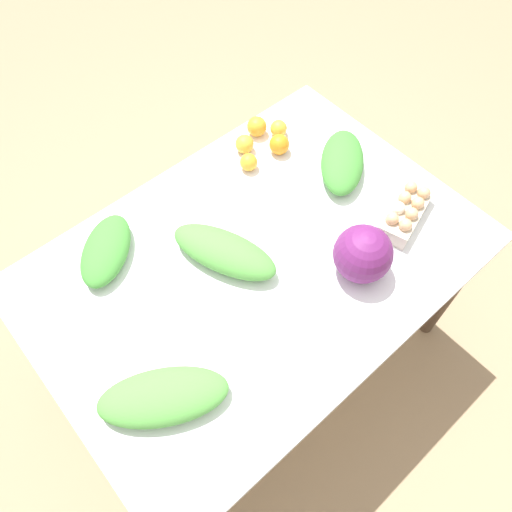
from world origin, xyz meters
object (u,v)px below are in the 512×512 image
object	(u,v)px
greens_bunch_beet_tops	(224,252)
orange_1	(245,144)
greens_bunch_kale	(163,397)
orange_3	(279,144)
greens_bunch_chard	(342,162)
greens_bunch_scallion	(106,250)
orange_0	(257,126)
orange_2	(279,128)
egg_carton	(406,211)
cabbage_purple	(363,254)
orange_4	(249,162)

from	to	relation	value
greens_bunch_beet_tops	orange_1	size ratio (longest dim) A/B	5.21
greens_bunch_kale	orange_1	bearing A→B (deg)	36.41
orange_3	greens_bunch_chard	bearing A→B (deg)	-63.61
greens_bunch_scallion	orange_0	xyz separation A→B (m)	(0.74, 0.10, 0.00)
greens_bunch_scallion	orange_2	world-z (taller)	greens_bunch_scallion
orange_3	egg_carton	bearing A→B (deg)	-77.86
orange_0	orange_1	size ratio (longest dim) A/B	1.08
greens_bunch_scallion	cabbage_purple	bearing A→B (deg)	-44.61
egg_carton	cabbage_purple	bearing A→B (deg)	170.81
orange_1	greens_bunch_kale	bearing A→B (deg)	-143.59
orange_1	orange_4	distance (m)	0.09
greens_bunch_scallion	orange_4	world-z (taller)	greens_bunch_scallion
greens_bunch_scallion	orange_2	size ratio (longest dim) A/B	4.32
greens_bunch_beet_tops	greens_bunch_kale	bearing A→B (deg)	-149.02
cabbage_purple	orange_0	size ratio (longest dim) A/B	2.44
greens_bunch_scallion	orange_1	bearing A→B (deg)	5.82
greens_bunch_chard	orange_2	xyz separation A→B (m)	(-0.05, 0.29, -0.01)
greens_bunch_beet_tops	orange_4	bearing A→B (deg)	38.05
cabbage_purple	greens_bunch_scallion	xyz separation A→B (m)	(-0.58, 0.57, -0.06)
egg_carton	greens_bunch_beet_tops	world-z (taller)	egg_carton
cabbage_purple	orange_2	world-z (taller)	cabbage_purple
orange_3	cabbage_purple	bearing A→B (deg)	-106.03
egg_carton	greens_bunch_beet_tops	size ratio (longest dim) A/B	0.73
cabbage_purple	orange_1	world-z (taller)	cabbage_purple
cabbage_purple	orange_2	distance (m)	0.66
cabbage_purple	greens_bunch_beet_tops	xyz separation A→B (m)	(-0.30, 0.31, -0.05)
cabbage_purple	orange_3	distance (m)	0.57
greens_bunch_kale	orange_3	distance (m)	1.00
orange_2	orange_3	size ratio (longest dim) A/B	0.85
egg_carton	orange_1	xyz separation A→B (m)	(-0.20, 0.60, -0.01)
orange_0	orange_3	bearing A→B (deg)	-89.71
orange_2	greens_bunch_kale	bearing A→B (deg)	-149.30
greens_bunch_chard	orange_0	bearing A→B (deg)	107.54
greens_bunch_scallion	orange_1	size ratio (longest dim) A/B	4.00
greens_bunch_chard	orange_4	distance (m)	0.34
orange_3	greens_bunch_kale	bearing A→B (deg)	-150.91
orange_0	orange_1	world-z (taller)	orange_0
greens_bunch_kale	orange_3	bearing A→B (deg)	29.09
greens_bunch_chard	greens_bunch_scallion	distance (m)	0.88
orange_1	orange_4	xyz separation A→B (m)	(-0.05, -0.08, -0.00)
greens_bunch_kale	orange_1	xyz separation A→B (m)	(0.78, 0.58, -0.00)
cabbage_purple	greens_bunch_chard	size ratio (longest dim) A/B	0.60
cabbage_purple	orange_3	world-z (taller)	cabbage_purple
orange_2	orange_3	xyz separation A→B (m)	(-0.06, -0.07, 0.01)
greens_bunch_chard	orange_4	bearing A→B (deg)	137.24
greens_bunch_beet_tops	orange_4	xyz separation A→B (m)	(0.32, 0.25, -0.01)
greens_bunch_kale	orange_0	bearing A→B (deg)	35.04
greens_bunch_chard	orange_1	bearing A→B (deg)	123.38
orange_1	orange_4	size ratio (longest dim) A/B	1.08
orange_1	orange_3	xyz separation A→B (m)	(0.09, -0.09, 0.00)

